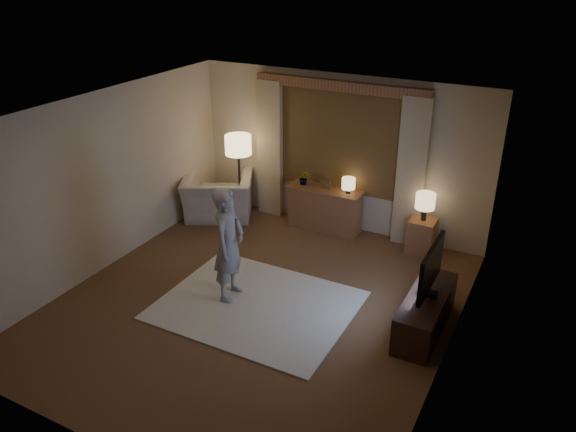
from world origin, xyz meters
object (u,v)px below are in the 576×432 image
Objects in this scene: tv_stand at (425,312)px; armchair at (218,197)px; sideboard at (325,210)px; person at (229,244)px; side_table at (421,236)px.

armchair is at bearing 159.27° from tv_stand.
armchair is (-1.87, -0.43, 0.04)m from sideboard.
person is at bearing -168.89° from tv_stand.
sideboard is at bearing 165.80° from armchair.
person reaches higher than side_table.
tv_stand is at bearing -86.93° from person.
sideboard reaches higher than tv_stand.
person is (-1.95, -2.45, 0.53)m from side_table.
side_table is 2.04m from tv_stand.
sideboard is 1.01× the size of armchair.
tv_stand is (2.27, -2.00, -0.10)m from sideboard.
tv_stand is at bearing -73.09° from side_table.
armchair is at bearing -173.83° from side_table.
sideboard is 0.76× the size of person.
sideboard is 2.14× the size of side_table.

